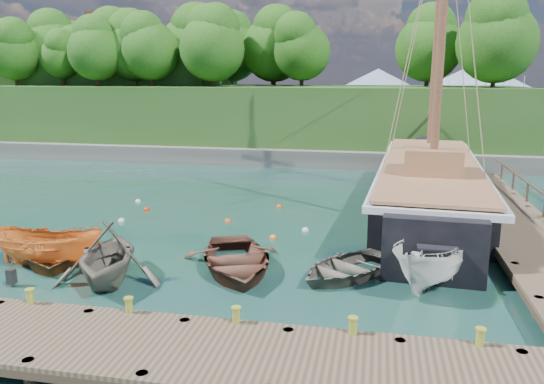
{
  "coord_description": "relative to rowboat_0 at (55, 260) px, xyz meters",
  "views": [
    {
      "loc": [
        5.42,
        -17.4,
        6.88
      ],
      "look_at": [
        1.04,
        4.4,
        2.0
      ],
      "focal_mm": 35.0,
      "sensor_mm": 36.0,
      "label": 1
    }
  ],
  "objects": [
    {
      "name": "bollard_0",
      "position": [
        2.52,
        -4.91,
        0.0
      ],
      "size": [
        0.26,
        0.26,
        0.45
      ],
      "primitive_type": "cylinder",
      "color": "olive",
      "rests_on": "ground"
    },
    {
      "name": "bollard_2",
      "position": [
        8.52,
        -4.91,
        0.0
      ],
      "size": [
        0.26,
        0.26,
        0.45
      ],
      "primitive_type": "cylinder",
      "color": "olive",
      "rests_on": "ground"
    },
    {
      "name": "bollard_4",
      "position": [
        14.52,
        -4.91,
        0.0
      ],
      "size": [
        0.26,
        0.26,
        0.45
      ],
      "primitive_type": "cylinder",
      "color": "olive",
      "rests_on": "ground"
    },
    {
      "name": "rowboat_1",
      "position": [
        3.12,
        -1.61,
        0.0
      ],
      "size": [
        4.65,
        5.04,
        2.21
      ],
      "primitive_type": "imported",
      "rotation": [
        0.0,
        0.0,
        0.29
      ],
      "color": "#70685A",
      "rests_on": "ground"
    },
    {
      "name": "mooring_buoy_4",
      "position": [
        0.2,
        7.87,
        0.0
      ],
      "size": [
        0.31,
        0.31,
        0.31
      ],
      "primitive_type": "sphere",
      "color": "red",
      "rests_on": "ground"
    },
    {
      "name": "mooring_buoy_6",
      "position": [
        -1.06,
        9.49,
        0.0
      ],
      "size": [
        0.3,
        0.3,
        0.3
      ],
      "primitive_type": "sphere",
      "color": "white",
      "rests_on": "ground"
    },
    {
      "name": "headland",
      "position": [
        -6.36,
        31.56,
        5.54
      ],
      "size": [
        51.0,
        19.31,
        12.9
      ],
      "color": "#474744",
      "rests_on": "ground"
    },
    {
      "name": "dock_near",
      "position": [
        8.52,
        -6.31,
        0.43
      ],
      "size": [
        20.0,
        3.2,
        1.1
      ],
      "color": "#44352A",
      "rests_on": "ground"
    },
    {
      "name": "mooring_buoy_5",
      "position": [
        6.89,
        9.8,
        0.0
      ],
      "size": [
        0.28,
        0.28,
        0.28
      ],
      "primitive_type": "sphere",
      "color": "#DE4A0A",
      "rests_on": "ground"
    },
    {
      "name": "rowboat_0",
      "position": [
        0.0,
        0.0,
        0.0
      ],
      "size": [
        5.25,
        5.78,
        0.98
      ],
      "primitive_type": "imported",
      "rotation": [
        0.0,
        0.0,
        0.51
      ],
      "color": "brown",
      "rests_on": "ground"
    },
    {
      "name": "mooring_buoy_0",
      "position": [
        -0.06,
        5.56,
        0.0
      ],
      "size": [
        0.32,
        0.32,
        0.32
      ],
      "primitive_type": "sphere",
      "color": "silver",
      "rests_on": "ground"
    },
    {
      "name": "bollard_3",
      "position": [
        11.52,
        -4.91,
        0.0
      ],
      "size": [
        0.26,
        0.26,
        0.45
      ],
      "primitive_type": "cylinder",
      "color": "olive",
      "rests_on": "ground"
    },
    {
      "name": "rowboat_2",
      "position": [
        7.09,
        0.27,
        0.0
      ],
      "size": [
        5.25,
        6.08,
        1.06
      ],
      "primitive_type": "imported",
      "rotation": [
        0.0,
        0.0,
        0.37
      ],
      "color": "#563125",
      "rests_on": "ground"
    },
    {
      "name": "rowboat_3",
      "position": [
        11.03,
        0.52,
        0.0
      ],
      "size": [
        4.93,
        5.19,
        0.87
      ],
      "primitive_type": "imported",
      "rotation": [
        0.0,
        0.0,
        -0.63
      ],
      "color": "#5C554D",
      "rests_on": "ground"
    },
    {
      "name": "mooring_buoy_1",
      "position": [
        4.99,
        6.52,
        0.0
      ],
      "size": [
        0.3,
        0.3,
        0.3
      ],
      "primitive_type": "sphere",
      "color": "#F2521D",
      "rests_on": "ground"
    },
    {
      "name": "distant_ridge",
      "position": [
        10.82,
        70.19,
        4.35
      ],
      "size": [
        117.0,
        40.0,
        10.0
      ],
      "color": "#728CA5",
      "rests_on": "ground"
    },
    {
      "name": "mooring_buoy_3",
      "position": [
        8.87,
        5.71,
        0.0
      ],
      "size": [
        0.32,
        0.32,
        0.32
      ],
      "primitive_type": "sphere",
      "color": "silver",
      "rests_on": "ground"
    },
    {
      "name": "mooring_buoy_2",
      "position": [
        7.66,
        4.34,
        0.0
      ],
      "size": [
        0.32,
        0.32,
        0.32
      ],
      "primitive_type": "sphere",
      "color": "orange",
      "rests_on": "ground"
    },
    {
      "name": "cabin_boat_white",
      "position": [
        13.99,
        0.41,
        0.0
      ],
      "size": [
        3.82,
        5.47,
        1.98
      ],
      "primitive_type": "imported",
      "rotation": [
        0.0,
        0.0,
        -0.41
      ],
      "color": "silver",
      "rests_on": "ground"
    },
    {
      "name": "ground",
      "position": [
        6.52,
        0.19,
        0.0
      ],
      "size": [
        160.0,
        160.0,
        0.0
      ],
      "primitive_type": "plane",
      "color": "#173631",
      "rests_on": "ground"
    },
    {
      "name": "schooner",
      "position": [
        14.63,
        10.64,
        1.11
      ],
      "size": [
        6.29,
        27.32,
        19.97
      ],
      "rotation": [
        0.0,
        0.0,
        -0.07
      ],
      "color": "black",
      "rests_on": "ground"
    },
    {
      "name": "bollard_1",
      "position": [
        5.52,
        -4.91,
        0.0
      ],
      "size": [
        0.26,
        0.26,
        0.45
      ],
      "primitive_type": "cylinder",
      "color": "olive",
      "rests_on": "ground"
    },
    {
      "name": "dock_east",
      "position": [
        18.02,
        7.19,
        0.43
      ],
      "size": [
        3.2,
        24.0,
        1.1
      ],
      "color": "#44352A",
      "rests_on": "ground"
    },
    {
      "name": "motorboat_orange",
      "position": [
        0.25,
        -0.63,
        0.0
      ],
      "size": [
        4.32,
        1.69,
        1.66
      ],
      "primitive_type": "imported",
      "rotation": [
        0.0,
        0.0,
        1.59
      ],
      "color": "orange",
      "rests_on": "ground"
    }
  ]
}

